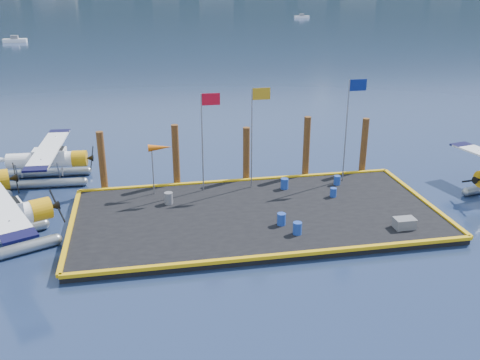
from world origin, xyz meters
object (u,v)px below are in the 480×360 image
(piling_0, at_px, (102,163))
(drum_3, at_px, (281,219))
(drum_0, at_px, (169,198))
(flagpole_blue, at_px, (350,115))
(crate, at_px, (404,223))
(piling_2, at_px, (246,156))
(seaplane_c, at_px, (45,162))
(windsock, at_px, (160,149))
(flagpole_red, at_px, (205,127))
(piling_4, at_px, (364,148))
(drum_2, at_px, (333,192))
(piling_1, at_px, (176,157))
(drum_5, at_px, (285,184))
(piling_3, at_px, (306,149))
(drum_1, at_px, (297,228))
(flagpole_yellow, at_px, (255,123))
(drum_4, at_px, (337,180))

(piling_0, bearing_deg, drum_3, -37.18)
(drum_0, relative_size, flagpole_blue, 0.11)
(drum_3, bearing_deg, drum_0, 145.56)
(crate, height_order, piling_2, piling_2)
(seaplane_c, distance_m, windsock, 8.70)
(flagpole_red, height_order, piling_4, flagpole_red)
(drum_2, distance_m, piling_0, 14.14)
(piling_1, bearing_deg, flagpole_blue, -8.51)
(drum_5, distance_m, piling_4, 6.58)
(piling_2, xyz_separation_m, piling_3, (4.00, 0.00, 0.25))
(drum_1, distance_m, flagpole_blue, 9.42)
(flagpole_yellow, relative_size, flagpole_blue, 0.95)
(drum_0, height_order, piling_1, piling_1)
(seaplane_c, distance_m, piling_2, 13.14)
(piling_0, relative_size, piling_3, 0.93)
(piling_1, height_order, piling_4, piling_1)
(flagpole_yellow, relative_size, piling_4, 1.55)
(piling_1, bearing_deg, seaplane_c, 161.88)
(drum_0, xyz_separation_m, drum_3, (5.69, -3.90, -0.02))
(seaplane_c, distance_m, drum_4, 18.91)
(windsock, height_order, piling_2, piling_2)
(flagpole_red, distance_m, piling_1, 3.28)
(drum_2, relative_size, piling_2, 0.14)
(piling_1, xyz_separation_m, piling_2, (4.50, 0.00, -0.20))
(piling_1, height_order, piling_3, piling_3)
(drum_5, relative_size, flagpole_red, 0.11)
(drum_5, relative_size, piling_4, 0.17)
(seaplane_c, distance_m, drum_5, 15.63)
(drum_1, height_order, piling_3, piling_3)
(windsock, bearing_deg, flagpole_red, 0.00)
(drum_3, relative_size, piling_0, 0.16)
(piling_0, bearing_deg, flagpole_blue, -6.01)
(flagpole_yellow, relative_size, piling_0, 1.55)
(piling_0, bearing_deg, piling_1, 0.00)
(drum_3, height_order, windsock, windsock)
(seaplane_c, bearing_deg, drum_4, 77.58)
(crate, height_order, flagpole_red, flagpole_red)
(drum_3, height_order, piling_2, piling_2)
(drum_2, height_order, piling_4, piling_4)
(piling_0, bearing_deg, piling_4, 0.00)
(drum_1, distance_m, flagpole_yellow, 7.80)
(crate, height_order, piling_0, piling_0)
(flagpole_red, relative_size, windsock, 1.92)
(drum_2, xyz_separation_m, drum_5, (-2.53, 1.76, 0.06))
(flagpole_yellow, bearing_deg, piling_4, 11.60)
(drum_4, distance_m, crate, 6.65)
(flagpole_blue, bearing_deg, piling_4, 41.58)
(seaplane_c, xyz_separation_m, drum_5, (14.80, -5.00, -0.64))
(piling_0, height_order, piling_1, piling_1)
(seaplane_c, xyz_separation_m, drum_0, (7.61, -6.01, -0.62))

